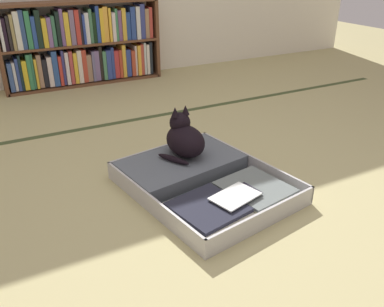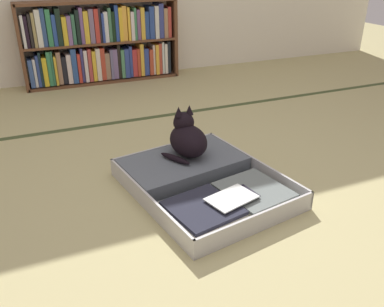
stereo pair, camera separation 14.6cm
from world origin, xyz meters
TOP-DOWN VIEW (x-y plane):
  - ground_plane at (0.00, 0.00)m, footprint 10.00×10.00m
  - tatami_border at (0.00, 1.18)m, footprint 4.80×0.05m
  - bookshelf at (-0.04, 2.27)m, footprint 1.41×0.22m
  - open_suitcase at (-0.00, 0.14)m, footprint 0.79×0.92m
  - black_cat at (0.01, 0.34)m, footprint 0.26×0.28m

SIDE VIEW (x-z plane):
  - ground_plane at x=0.00m, z-range 0.00..0.00m
  - tatami_border at x=0.00m, z-range 0.00..0.00m
  - open_suitcase at x=0.00m, z-range -0.01..0.09m
  - black_cat at x=0.01m, z-range 0.06..0.32m
  - bookshelf at x=-0.04m, z-range -0.02..0.71m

